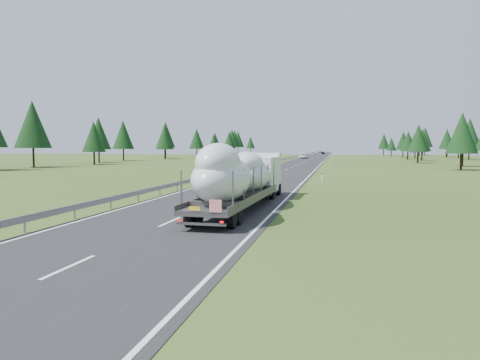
% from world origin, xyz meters
% --- Properties ---
extents(ground, '(400.00, 400.00, 0.00)m').
position_xyz_m(ground, '(0.00, 0.00, 0.00)').
color(ground, '#2F4617').
rests_on(ground, ground).
extents(road_surface, '(10.00, 400.00, 0.02)m').
position_xyz_m(road_surface, '(0.00, 100.00, 0.01)').
color(road_surface, black).
rests_on(road_surface, ground).
extents(guardrail, '(0.10, 400.00, 0.76)m').
position_xyz_m(guardrail, '(-5.30, 99.94, 0.60)').
color(guardrail, slate).
rests_on(guardrail, ground).
extents(marker_posts, '(0.13, 350.08, 1.00)m').
position_xyz_m(marker_posts, '(6.50, 155.00, 0.54)').
color(marker_posts, silver).
rests_on(marker_posts, ground).
extents(highway_sign, '(0.08, 0.90, 2.60)m').
position_xyz_m(highway_sign, '(7.20, 80.00, 1.81)').
color(highway_sign, slate).
rests_on(highway_sign, ground).
extents(tree_line_left, '(14.42, 269.88, 12.65)m').
position_xyz_m(tree_line_left, '(-43.60, 100.82, 7.24)').
color(tree_line_left, black).
rests_on(tree_line_left, ground).
extents(boat_truck, '(2.91, 17.74, 3.97)m').
position_xyz_m(boat_truck, '(2.60, 5.30, 2.07)').
color(boat_truck, silver).
rests_on(boat_truck, ground).
extents(distant_van, '(2.71, 5.72, 1.58)m').
position_xyz_m(distant_van, '(-2.50, 126.86, 0.79)').
color(distant_van, silver).
rests_on(distant_van, ground).
extents(distant_car_dark, '(1.89, 4.24, 1.41)m').
position_xyz_m(distant_car_dark, '(0.98, 211.19, 0.71)').
color(distant_car_dark, black).
rests_on(distant_car_dark, ground).
extents(distant_car_blue, '(1.50, 3.96, 1.29)m').
position_xyz_m(distant_car_blue, '(-2.33, 267.15, 0.64)').
color(distant_car_blue, '#1B244C').
rests_on(distant_car_blue, ground).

